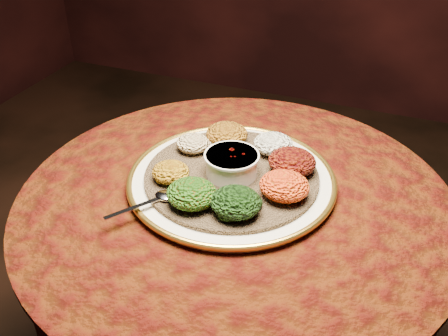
% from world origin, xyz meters
% --- Properties ---
extents(table, '(0.96, 0.96, 0.73)m').
position_xyz_m(table, '(0.00, 0.00, 0.55)').
color(table, black).
rests_on(table, ground).
extents(platter, '(0.47, 0.47, 0.02)m').
position_xyz_m(platter, '(-0.02, 0.03, 0.75)').
color(platter, beige).
rests_on(platter, table).
extents(injera, '(0.49, 0.49, 0.01)m').
position_xyz_m(injera, '(-0.02, 0.03, 0.76)').
color(injera, brown).
rests_on(injera, platter).
extents(stew_bowl, '(0.12, 0.12, 0.05)m').
position_xyz_m(stew_bowl, '(-0.02, 0.03, 0.79)').
color(stew_bowl, silver).
rests_on(stew_bowl, injera).
extents(spoon, '(0.11, 0.13, 0.01)m').
position_xyz_m(spoon, '(-0.12, -0.11, 0.77)').
color(spoon, silver).
rests_on(spoon, injera).
extents(portion_ayib, '(0.09, 0.09, 0.05)m').
position_xyz_m(portion_ayib, '(0.04, 0.16, 0.78)').
color(portion_ayib, white).
rests_on(portion_ayib, injera).
extents(portion_kitfo, '(0.11, 0.10, 0.05)m').
position_xyz_m(portion_kitfo, '(0.10, 0.09, 0.79)').
color(portion_kitfo, black).
rests_on(portion_kitfo, injera).
extents(portion_tikil, '(0.11, 0.10, 0.05)m').
position_xyz_m(portion_tikil, '(0.11, -0.00, 0.79)').
color(portion_tikil, '#BC8C0F').
rests_on(portion_tikil, injera).
extents(portion_gomen, '(0.10, 0.10, 0.05)m').
position_xyz_m(portion_gomen, '(0.03, -0.09, 0.79)').
color(portion_gomen, black).
rests_on(portion_gomen, injera).
extents(portion_mixveg, '(0.10, 0.10, 0.05)m').
position_xyz_m(portion_mixveg, '(-0.06, -0.10, 0.79)').
color(portion_mixveg, '#952409').
rests_on(portion_mixveg, injera).
extents(portion_kik, '(0.08, 0.08, 0.04)m').
position_xyz_m(portion_kik, '(-0.14, -0.04, 0.78)').
color(portion_kik, '#A7780E').
rests_on(portion_kik, injera).
extents(portion_timatim, '(0.08, 0.08, 0.04)m').
position_xyz_m(portion_timatim, '(-0.14, 0.09, 0.78)').
color(portion_timatim, '#740906').
rests_on(portion_timatim, injera).
extents(portion_shiro, '(0.10, 0.10, 0.05)m').
position_xyz_m(portion_shiro, '(-0.08, 0.16, 0.79)').
color(portion_shiro, '#865410').
rests_on(portion_shiro, injera).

